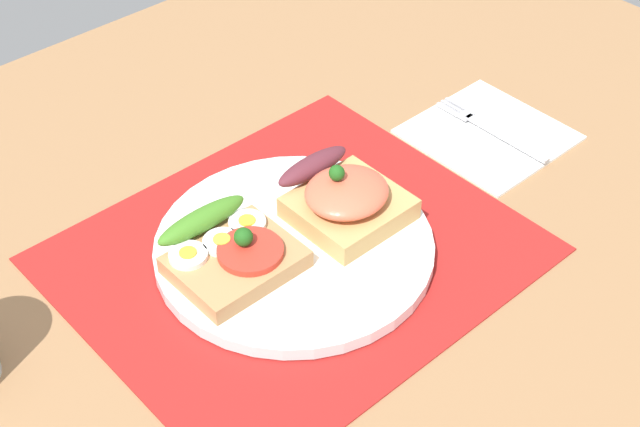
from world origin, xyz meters
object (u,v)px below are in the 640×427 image
Objects in this scene: napkin at (489,134)px; sandwich_egg_tomato at (230,251)px; sandwich_salmon at (344,198)px; fork at (488,128)px; plate at (294,247)px.

sandwich_egg_tomato is at bearing 176.95° from napkin.
fork is at bearing 1.55° from sandwich_salmon.
napkin is (31.48, -1.68, -2.54)cm from sandwich_egg_tomato.
sandwich_salmon is 20.71cm from fork.
plate reaches higher than fork.
napkin is at bearing 0.76° from sandwich_salmon.
plate reaches higher than napkin.
plate is 25.88cm from napkin.
plate is 6.15cm from sandwich_egg_tomato.
fork is at bearing 54.92° from napkin.
plate is at bearing -179.51° from fork.
sandwich_egg_tomato is 0.99× the size of sandwich_salmon.
plate is 1.73× the size of napkin.
sandwich_salmon is 0.74× the size of fork.
plate is 26.07cm from fork.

